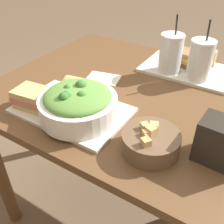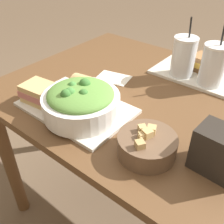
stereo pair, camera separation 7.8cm
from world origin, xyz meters
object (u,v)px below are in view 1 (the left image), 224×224
(baguette_near, at_px, (82,88))
(sandwich_far, at_px, (193,60))
(sandwich_near, at_px, (34,98))
(drink_cup_dark, at_px, (171,54))
(chip_bag, at_px, (222,143))
(baguette_far, at_px, (203,56))
(napkin_folded, at_px, (103,78))
(drink_cup_red, at_px, (200,61))
(salad_bowl, at_px, (78,103))
(soup_bowl, at_px, (150,141))

(baguette_near, height_order, sandwich_far, baguette_near)
(sandwich_near, distance_m, baguette_near, 0.17)
(drink_cup_dark, height_order, chip_bag, drink_cup_dark)
(baguette_far, xyz_separation_m, napkin_folded, (-0.31, -0.34, -0.05))
(chip_bag, bearing_deg, drink_cup_dark, 130.07)
(sandwich_far, xyz_separation_m, baguette_far, (0.03, 0.06, 0.00))
(chip_bag, bearing_deg, sandwich_near, -168.58)
(drink_cup_red, xyz_separation_m, chip_bag, (0.19, -0.41, -0.03))
(drink_cup_dark, bearing_deg, drink_cup_red, 0.00)
(chip_bag, bearing_deg, baguette_near, 177.36)
(baguette_near, bearing_deg, sandwich_far, -39.44)
(baguette_near, height_order, drink_cup_red, drink_cup_red)
(salad_bowl, bearing_deg, drink_cup_red, 62.00)
(sandwich_near, relative_size, chip_bag, 1.12)
(sandwich_far, distance_m, napkin_folded, 0.41)
(baguette_near, distance_m, drink_cup_red, 0.48)
(drink_cup_red, bearing_deg, soup_bowl, -88.42)
(sandwich_near, xyz_separation_m, baguette_far, (0.39, 0.65, 0.00))
(salad_bowl, height_order, baguette_near, salad_bowl)
(baguette_near, bearing_deg, soup_bowl, -118.90)
(soup_bowl, relative_size, drink_cup_red, 0.69)
(sandwich_far, bearing_deg, sandwich_near, -115.75)
(sandwich_near, distance_m, drink_cup_red, 0.65)
(chip_bag, relative_size, napkin_folded, 0.85)
(drink_cup_red, distance_m, napkin_folded, 0.40)
(soup_bowl, distance_m, drink_cup_dark, 0.50)
(soup_bowl, bearing_deg, salad_bowl, 177.89)
(salad_bowl, distance_m, sandwich_far, 0.60)
(drink_cup_dark, distance_m, chip_bag, 0.52)
(sandwich_far, bearing_deg, baguette_far, 69.06)
(salad_bowl, relative_size, chip_bag, 1.95)
(drink_cup_red, distance_m, chip_bag, 0.45)
(baguette_far, distance_m, drink_cup_red, 0.16)
(baguette_far, height_order, drink_cup_dark, drink_cup_dark)
(baguette_near, distance_m, baguette_far, 0.59)
(soup_bowl, distance_m, drink_cup_red, 0.48)
(salad_bowl, xyz_separation_m, baguette_far, (0.22, 0.62, -0.02))
(sandwich_far, xyz_separation_m, drink_cup_dark, (-0.07, -0.10, 0.04))
(chip_bag, height_order, napkin_folded, chip_bag)
(sandwich_far, height_order, chip_bag, chip_bag)
(sandwich_near, distance_m, napkin_folded, 0.32)
(sandwich_far, relative_size, chip_bag, 1.06)
(salad_bowl, distance_m, napkin_folded, 0.30)
(soup_bowl, distance_m, napkin_folded, 0.45)
(napkin_folded, bearing_deg, drink_cup_dark, 41.67)
(sandwich_near, height_order, chip_bag, chip_bag)
(baguette_near, relative_size, drink_cup_red, 0.54)
(baguette_far, bearing_deg, sandwich_near, 143.78)
(sandwich_near, xyz_separation_m, chip_bag, (0.60, 0.09, 0.02))
(salad_bowl, xyz_separation_m, chip_bag, (0.44, 0.06, -0.00))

